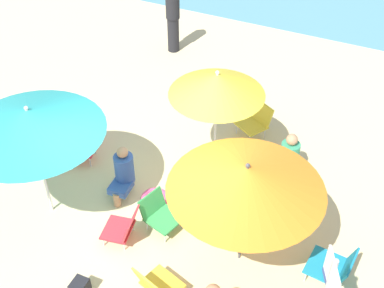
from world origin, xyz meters
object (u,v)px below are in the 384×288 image
(umbrella_orange, at_px, (247,178))
(person_d, at_px, (173,18))
(beach_chair_d, at_px, (156,285))
(person_a, at_px, (123,172))
(swim_ring, at_px, (155,198))
(beach_chair_f, at_px, (83,142))
(person_c, at_px, (287,156))
(umbrella_teal, at_px, (29,121))
(beach_chair_e, at_px, (124,227))
(beach_chair_c, at_px, (159,213))
(beach_chair_a, at_px, (334,267))
(beach_chair_b, at_px, (256,120))
(umbrella_yellow, at_px, (217,84))

(umbrella_orange, xyz_separation_m, person_d, (-3.69, 5.09, -0.79))
(beach_chair_d, relative_size, person_a, 0.67)
(beach_chair_d, xyz_separation_m, swim_ring, (-0.92, 1.62, -0.27))
(beach_chair_f, bearing_deg, person_c, 87.65)
(umbrella_teal, relative_size, person_c, 2.47)
(beach_chair_e, relative_size, swim_ring, 1.25)
(beach_chair_c, xyz_separation_m, beach_chair_f, (-2.03, 0.87, 0.03))
(beach_chair_d, distance_m, person_d, 6.89)
(swim_ring, bearing_deg, beach_chair_e, -91.32)
(beach_chair_a, distance_m, beach_chair_b, 3.40)
(umbrella_yellow, distance_m, person_d, 4.48)
(beach_chair_a, xyz_separation_m, person_a, (-3.52, 0.22, 0.19))
(person_c, bearing_deg, beach_chair_c, 21.10)
(beach_chair_d, relative_size, swim_ring, 1.37)
(beach_chair_d, height_order, person_a, person_a)
(beach_chair_e, distance_m, person_d, 5.89)
(umbrella_yellow, distance_m, beach_chair_a, 3.16)
(umbrella_orange, distance_m, person_a, 2.52)
(person_c, bearing_deg, beach_chair_b, -77.92)
(person_d, bearing_deg, beach_chair_d, 103.82)
(umbrella_orange, xyz_separation_m, beach_chair_a, (1.31, 0.20, -1.32))
(beach_chair_a, bearing_deg, swim_ring, -0.06)
(person_a, xyz_separation_m, swim_ring, (0.53, 0.07, -0.43))
(umbrella_yellow, height_order, beach_chair_e, umbrella_yellow)
(beach_chair_d, xyz_separation_m, person_c, (0.81, 3.17, 0.09))
(person_d, bearing_deg, beach_chair_f, 82.84)
(person_d, bearing_deg, person_c, 129.36)
(beach_chair_b, height_order, beach_chair_d, beach_chair_d)
(person_c, height_order, swim_ring, person_c)
(person_a, xyz_separation_m, person_c, (2.26, 1.62, -0.07))
(umbrella_orange, bearing_deg, person_a, 169.30)
(umbrella_yellow, height_order, beach_chair_d, umbrella_yellow)
(umbrella_teal, bearing_deg, umbrella_yellow, 44.79)
(umbrella_orange, height_order, person_a, umbrella_orange)
(person_c, xyz_separation_m, swim_ring, (-1.73, -1.55, -0.36))
(beach_chair_a, height_order, person_d, person_d)
(umbrella_teal, distance_m, umbrella_yellow, 2.82)
(umbrella_teal, xyz_separation_m, beach_chair_b, (2.29, 3.28, -1.47))
(beach_chair_a, relative_size, beach_chair_e, 1.09)
(beach_chair_b, distance_m, beach_chair_f, 3.23)
(beach_chair_b, distance_m, beach_chair_e, 3.41)
(umbrella_orange, bearing_deg, beach_chair_e, -165.77)
(beach_chair_a, xyz_separation_m, beach_chair_e, (-3.01, -0.63, -0.01))
(beach_chair_c, distance_m, person_c, 2.44)
(umbrella_teal, height_order, beach_chair_c, umbrella_teal)
(umbrella_teal, xyz_separation_m, person_c, (3.14, 2.45, -1.40))
(person_a, bearing_deg, beach_chair_d, 37.76)
(beach_chair_a, distance_m, person_c, 2.23)
(umbrella_orange, distance_m, beach_chair_e, 2.21)
(beach_chair_b, relative_size, beach_chair_e, 1.23)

